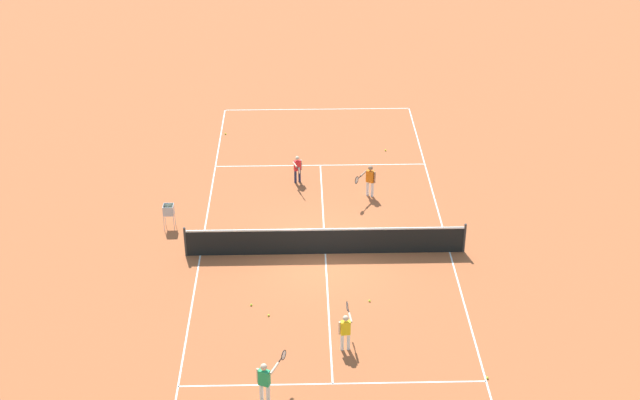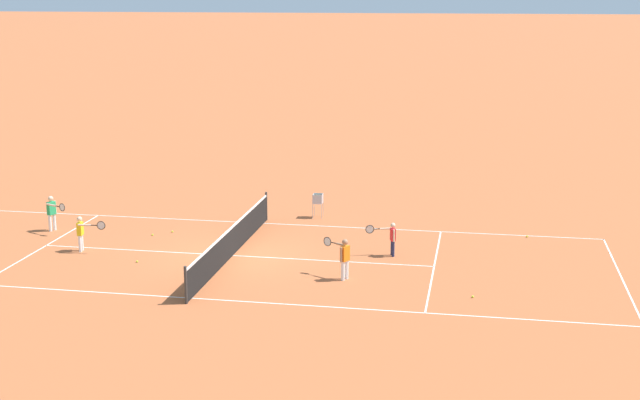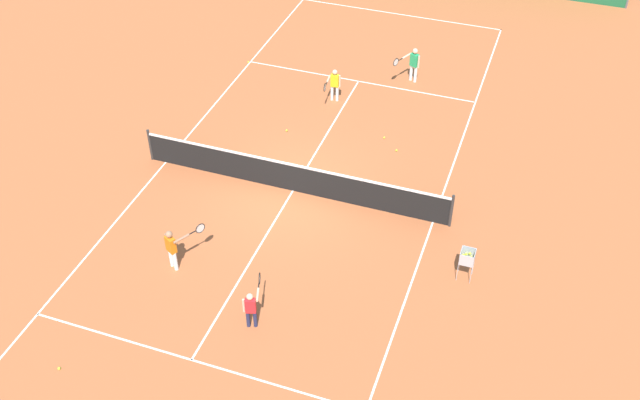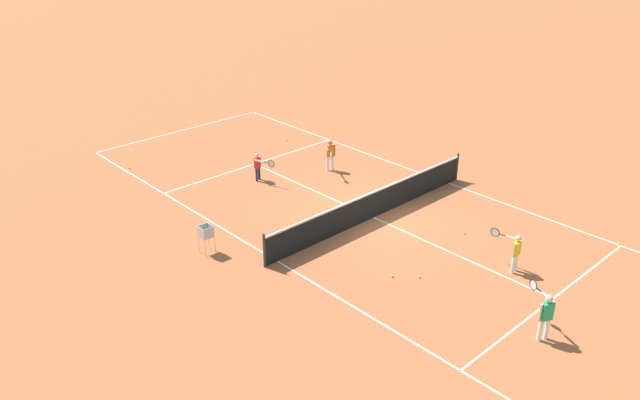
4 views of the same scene
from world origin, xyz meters
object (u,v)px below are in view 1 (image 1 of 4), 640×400
player_near_baseline (265,379)px  tennis_ball_alley_left (385,150)px  tennis_net (325,241)px  tennis_ball_by_net_right (251,305)px  player_far_baseline (298,168)px  player_far_service (346,329)px  player_near_service (369,179)px  tennis_ball_service_box (225,134)px  ball_hopper (169,211)px  tennis_ball_near_corner (370,301)px  tennis_ball_by_net_left (269,315)px  tennis_ball_far_corner (487,378)px

player_near_baseline → tennis_ball_alley_left: bearing=-106.8°
tennis_net → tennis_ball_by_net_right: size_ratio=139.09×
player_near_baseline → tennis_ball_by_net_right: (0.56, -4.19, -0.70)m
player_far_baseline → tennis_net: bearing=100.1°
player_near_baseline → player_far_service: bearing=-135.6°
tennis_net → tennis_ball_by_net_right: (2.31, 2.83, -0.47)m
player_far_baseline → tennis_ball_alley_left: 4.47m
player_near_service → tennis_ball_by_net_right: (4.03, 6.69, -0.69)m
player_near_service → tennis_ball_service_box: size_ratio=18.65×
tennis_ball_service_box → player_far_baseline: bearing=124.6°
player_near_service → player_near_baseline: player_near_baseline is taller
tennis_ball_alley_left → ball_hopper: (7.97, 5.83, 0.62)m
tennis_ball_alley_left → tennis_ball_service_box: same height
player_near_service → player_near_baseline: (3.47, 10.88, 0.01)m
tennis_net → tennis_ball_near_corner: bearing=114.8°
tennis_ball_alley_left → tennis_ball_by_net_left: (4.44, 10.98, 0.00)m
player_near_service → tennis_ball_by_net_left: (3.50, 7.23, -0.69)m
tennis_net → player_near_service: player_near_service is taller
tennis_net → player_far_service: size_ratio=7.91×
player_near_service → tennis_ball_far_corner: size_ratio=18.65×
tennis_ball_service_box → tennis_ball_far_corner: size_ratio=1.00×
tennis_ball_service_box → player_far_service: bearing=106.8°
tennis_ball_alley_left → player_near_baseline: bearing=73.2°
player_far_service → tennis_ball_near_corner: size_ratio=17.58×
player_far_service → ball_hopper: 8.80m
player_far_baseline → tennis_ball_far_corner: 12.36m
tennis_ball_far_corner → tennis_ball_by_net_left: (5.92, -2.94, 0.00)m
player_far_service → player_near_service: bearing=-98.5°
tennis_ball_near_corner → tennis_ball_service_box: (5.16, -12.06, 0.00)m
player_near_service → tennis_ball_service_box: 7.88m
player_far_baseline → tennis_ball_by_net_left: bearing=83.9°
player_far_baseline → tennis_ball_by_net_right: size_ratio=16.43×
player_far_service → tennis_ball_by_net_right: bearing=-37.4°
player_near_service → player_far_baseline: size_ratio=1.13×
player_far_baseline → tennis_ball_by_net_right: (1.42, 7.80, -0.61)m
tennis_ball_near_corner → tennis_net: bearing=-65.2°
tennis_ball_by_net_left → ball_hopper: ball_hopper is taller
ball_hopper → tennis_ball_service_box: bearing=-100.5°
player_far_baseline → tennis_ball_near_corner: bearing=105.6°
player_far_baseline → tennis_ball_far_corner: player_far_baseline is taller
tennis_ball_service_box → tennis_ball_alley_left: bearing=165.2°
player_far_baseline → player_near_baseline: bearing=85.9°
player_near_baseline → tennis_ball_by_net_right: player_near_baseline is taller
player_near_baseline → player_far_service: player_near_baseline is taller
tennis_ball_alley_left → player_near_service: bearing=75.8°
player_far_baseline → ball_hopper: 5.45m
player_near_service → player_near_baseline: bearing=72.3°
tennis_net → player_far_baseline: player_far_baseline is taller
player_far_baseline → tennis_ball_by_net_right: bearing=79.7°
player_far_service → tennis_ball_alley_left: 12.74m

